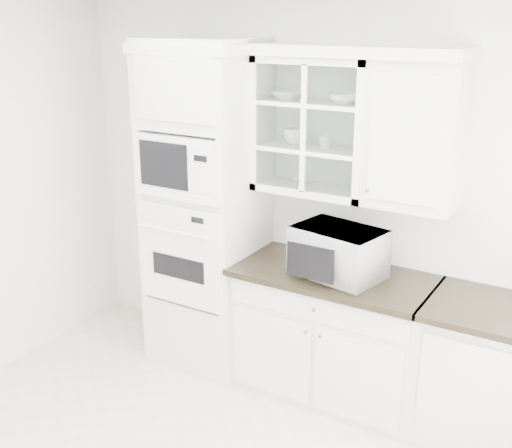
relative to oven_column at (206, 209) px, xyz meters
The scene contains 12 objects.
room_shell 1.37m from the oven_column, 52.79° to the right, with size 4.00×3.50×2.70m.
oven_column is the anchor object (origin of this frame).
base_cabinet_run 1.27m from the oven_column, ahead, with size 1.32×0.67×0.92m.
extra_base_cabinet 2.16m from the oven_column, ahead, with size 0.72×0.67×0.92m.
upper_cabinet_glass 1.03m from the oven_column, 12.10° to the left, with size 0.80×0.33×0.90m.
upper_cabinet_solid 1.60m from the oven_column, ahead, with size 0.55×0.33×0.90m, color silver.
crown_molding 1.33m from the oven_column, 11.90° to the left, with size 2.14×0.38×0.07m, color white.
countertop_microwave 1.07m from the oven_column, ahead, with size 0.56×0.46×0.32m, color white.
bowl_a 1.03m from the oven_column, 16.96° to the left, with size 0.21×0.21×0.05m, color white.
bowl_b 1.31m from the oven_column, ahead, with size 0.21×0.21×0.07m, color white.
cup_a 0.86m from the oven_column, 15.41° to the left, with size 0.14×0.14×0.11m, color white.
cup_b 1.03m from the oven_column, 10.92° to the left, with size 0.09×0.09×0.08m, color white.
Camera 1 is at (1.86, -2.21, 2.56)m, focal length 45.00 mm.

